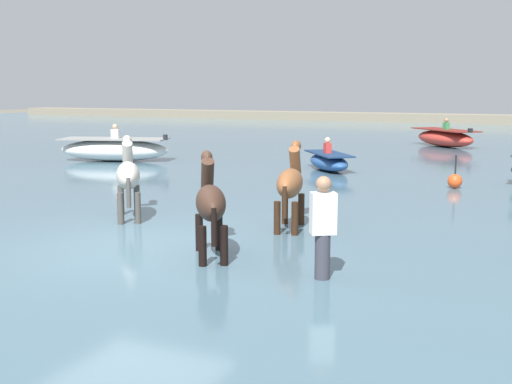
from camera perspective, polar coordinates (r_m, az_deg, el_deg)
name	(u,v)px	position (r m, az deg, el deg)	size (l,w,h in m)	color
ground_plane	(133,263)	(10.34, -10.91, -6.26)	(120.00, 120.00, 0.00)	#666051
water_surface	(331,177)	(19.17, 6.66, 1.37)	(90.00, 90.00, 0.28)	#476675
horse_lead_pinto	(128,177)	(12.31, -11.32, 1.31)	(1.22, 1.52, 1.82)	beige
horse_trailing_chestnut	(290,185)	(11.21, 3.09, 0.62)	(0.71, 1.65, 1.79)	brown
horse_flank_dark_bay	(210,205)	(9.32, -4.09, -1.15)	(1.13, 1.53, 1.78)	#382319
boat_near_port	(445,138)	(28.66, 16.47, 4.65)	(3.33, 3.40, 1.21)	#BC382D
boat_near_starboard	(114,150)	(22.48, -12.51, 3.72)	(3.99, 2.40, 1.25)	silver
boat_mid_channel	(329,161)	(19.52, 6.49, 2.73)	(2.17, 2.48, 1.01)	#28518E
person_spectator_far	(323,235)	(8.28, 5.97, -3.82)	(0.38, 0.34, 1.63)	#383842
channel_buoy	(455,181)	(16.62, 17.30, 0.96)	(0.36, 0.36, 0.83)	#E54C1E
far_shoreline	(461,121)	(48.79, 17.83, 6.07)	(80.00, 2.40, 0.93)	gray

